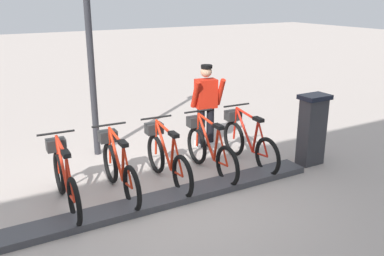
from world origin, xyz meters
TOP-DOWN VIEW (x-y plane):
  - ground_plane at (0.00, 0.00)m, footprint 60.00×60.00m
  - dock_rail_base at (0.00, 0.00)m, footprint 0.44×4.86m
  - payment_kiosk at (0.05, -2.82)m, footprint 0.36×0.52m
  - bike_docked_0 at (0.62, -1.83)m, footprint 1.72×0.54m
  - bike_docked_1 at (0.62, -1.02)m, footprint 1.72×0.54m
  - bike_docked_2 at (0.62, -0.21)m, footprint 1.72×0.54m
  - bike_docked_3 at (0.62, 0.60)m, footprint 1.72×0.54m
  - bike_docked_4 at (0.62, 1.41)m, footprint 1.72×0.54m
  - worker_near_rack at (1.72, -1.63)m, footprint 0.52×0.66m
  - lamp_post at (2.43, 0.38)m, footprint 0.32×0.32m

SIDE VIEW (x-z plane):
  - ground_plane at x=0.00m, z-range 0.00..0.00m
  - dock_rail_base at x=0.00m, z-range 0.00..0.10m
  - bike_docked_0 at x=0.62m, z-range -0.08..0.94m
  - bike_docked_1 at x=0.62m, z-range -0.08..0.94m
  - bike_docked_2 at x=0.62m, z-range -0.08..0.94m
  - bike_docked_3 at x=0.62m, z-range -0.08..0.94m
  - bike_docked_4 at x=0.62m, z-range -0.08..0.94m
  - payment_kiosk at x=0.05m, z-range 0.03..1.31m
  - worker_near_rack at x=1.72m, z-range 0.08..1.74m
  - lamp_post at x=2.43m, z-range 0.64..4.99m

